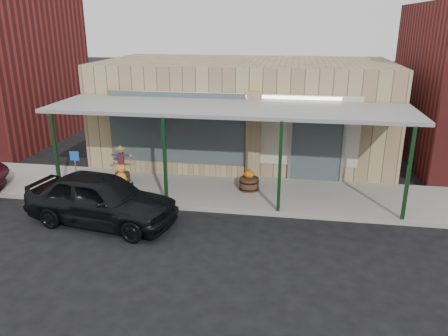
% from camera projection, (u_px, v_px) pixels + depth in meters
% --- Properties ---
extents(ground, '(120.00, 120.00, 0.00)m').
position_uv_depth(ground, '(208.00, 243.00, 11.96)').
color(ground, black).
rests_on(ground, ground).
extents(sidewalk, '(40.00, 3.20, 0.15)m').
position_uv_depth(sidewalk, '(228.00, 192.00, 15.30)').
color(sidewalk, gray).
rests_on(sidewalk, ground).
extents(storefront, '(12.00, 6.25, 4.20)m').
position_uv_depth(storefront, '(245.00, 110.00, 18.91)').
color(storefront, tan).
rests_on(storefront, ground).
extents(awning, '(12.00, 3.00, 3.04)m').
position_uv_depth(awning, '(228.00, 110.00, 14.32)').
color(awning, gray).
rests_on(awning, ground).
extents(block_buildings_near, '(61.00, 8.00, 8.00)m').
position_uv_depth(block_buildings_near, '(294.00, 69.00, 19.04)').
color(block_buildings_near, maroon).
rests_on(block_buildings_near, ground).
extents(barrel_scarecrow, '(0.84, 0.58, 1.39)m').
position_uv_depth(barrel_scarecrow, '(122.00, 170.00, 15.92)').
color(barrel_scarecrow, '#4B341E').
rests_on(barrel_scarecrow, sidewalk).
extents(barrel_pumpkin, '(0.76, 0.76, 0.79)m').
position_uv_depth(barrel_pumpkin, '(249.00, 182.00, 15.22)').
color(barrel_pumpkin, '#4B341E').
rests_on(barrel_pumpkin, sidewalk).
extents(handicap_sign, '(0.32, 0.04, 1.53)m').
position_uv_depth(handicap_sign, '(76.00, 167.00, 14.61)').
color(handicap_sign, gray).
rests_on(handicap_sign, sidewalk).
extents(parked_sedan, '(4.83, 2.60, 1.58)m').
position_uv_depth(parked_sedan, '(101.00, 199.00, 12.92)').
color(parked_sedan, black).
rests_on(parked_sedan, ground).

